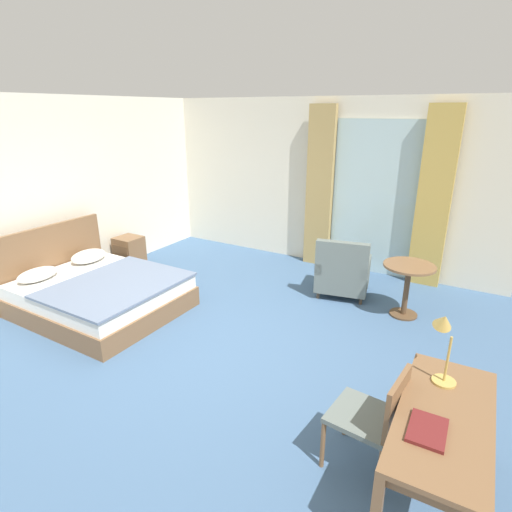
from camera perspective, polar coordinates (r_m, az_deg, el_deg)
name	(u,v)px	position (r m, az deg, el deg)	size (l,w,h in m)	color
ground	(204,351)	(4.92, -7.25, -12.95)	(6.48, 7.36, 0.10)	#426084
wall_back	(322,183)	(7.24, 9.15, 9.91)	(6.08, 0.12, 2.79)	silver
wall_left	(27,201)	(6.57, -29.08, 6.71)	(0.12, 6.96, 2.79)	silver
balcony_glass_door	(374,199)	(6.92, 15.98, 7.54)	(1.36, 0.02, 2.45)	silver
curtain_panel_left	(319,188)	(7.08, 8.76, 9.24)	(0.45, 0.10, 2.67)	tan
curtain_panel_right	(434,200)	(6.64, 23.37, 7.17)	(0.47, 0.10, 2.67)	tan
bed	(97,292)	(5.98, -21.07, -4.66)	(2.06, 1.70, 1.05)	brown
nightstand	(130,253)	(7.36, -17.07, 0.45)	(0.41, 0.40, 0.55)	brown
writing_desk	(443,427)	(3.14, 24.45, -20.68)	(0.60, 1.33, 0.74)	brown
desk_chair	(375,415)	(3.33, 16.15, -20.35)	(0.52, 0.50, 0.87)	slate
desk_lamp	(444,334)	(3.31, 24.54, -9.74)	(0.24, 0.31, 0.49)	tan
closed_book	(427,430)	(2.91, 22.61, -21.32)	(0.22, 0.30, 0.02)	maroon
armchair_by_window	(343,273)	(6.11, 11.89, -2.31)	(0.85, 0.82, 0.88)	slate
round_cafe_table	(408,278)	(5.68, 20.26, -2.93)	(0.65, 0.65, 0.71)	brown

